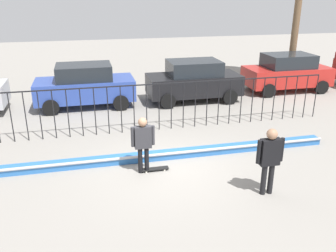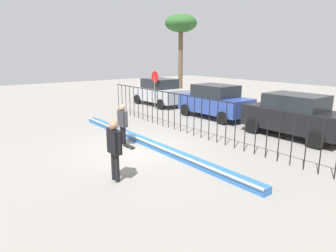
# 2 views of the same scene
# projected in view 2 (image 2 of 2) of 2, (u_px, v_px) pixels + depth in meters

# --- Properties ---
(ground_plane) EXTENTS (60.00, 60.00, 0.00)m
(ground_plane) POSITION_uv_depth(u_px,v_px,m) (134.00, 149.00, 11.40)
(ground_plane) COLOR gray
(bowl_coping_ledge) EXTENTS (11.00, 0.40, 0.27)m
(bowl_coping_ledge) POSITION_uv_depth(u_px,v_px,m) (148.00, 143.00, 11.75)
(bowl_coping_ledge) COLOR #2D6BB7
(bowl_coping_ledge) RESTS_ON ground
(perimeter_fence) EXTENTS (14.04, 0.04, 1.78)m
(perimeter_fence) POSITION_uv_depth(u_px,v_px,m) (194.00, 112.00, 13.00)
(perimeter_fence) COLOR black
(perimeter_fence) RESTS_ON ground
(skateboarder) EXTENTS (0.67, 0.25, 1.67)m
(skateboarder) POSITION_uv_depth(u_px,v_px,m) (123.00, 121.00, 11.61)
(skateboarder) COLOR black
(skateboarder) RESTS_ON ground
(skateboard) EXTENTS (0.80, 0.20, 0.07)m
(skateboard) POSITION_uv_depth(u_px,v_px,m) (128.00, 146.00, 11.58)
(skateboard) COLOR black
(skateboard) RESTS_ON ground
(camera_operator) EXTENTS (0.72, 0.27, 1.79)m
(camera_operator) POSITION_uv_depth(u_px,v_px,m) (114.00, 145.00, 8.26)
(camera_operator) COLOR black
(camera_operator) RESTS_ON ground
(parked_car_silver) EXTENTS (4.30, 2.12, 1.90)m
(parked_car_silver) POSITION_uv_depth(u_px,v_px,m) (159.00, 92.00, 21.04)
(parked_car_silver) COLOR #B7BABF
(parked_car_silver) RESTS_ON ground
(parked_car_blue) EXTENTS (4.30, 2.12, 1.90)m
(parked_car_blue) POSITION_uv_depth(u_px,v_px,m) (215.00, 101.00, 16.81)
(parked_car_blue) COLOR #2D479E
(parked_car_blue) RESTS_ON ground
(parked_car_black) EXTENTS (4.30, 2.12, 1.90)m
(parked_car_black) POSITION_uv_depth(u_px,v_px,m) (294.00, 115.00, 12.86)
(parked_car_black) COLOR black
(parked_car_black) RESTS_ON ground
(stop_sign) EXTENTS (0.76, 0.07, 2.50)m
(stop_sign) POSITION_uv_depth(u_px,v_px,m) (155.00, 85.00, 19.58)
(stop_sign) COLOR slate
(stop_sign) RESTS_ON ground
(palm_tree_short) EXTENTS (2.50, 2.50, 6.65)m
(palm_tree_short) POSITION_uv_depth(u_px,v_px,m) (181.00, 26.00, 22.92)
(palm_tree_short) COLOR brown
(palm_tree_short) RESTS_ON ground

